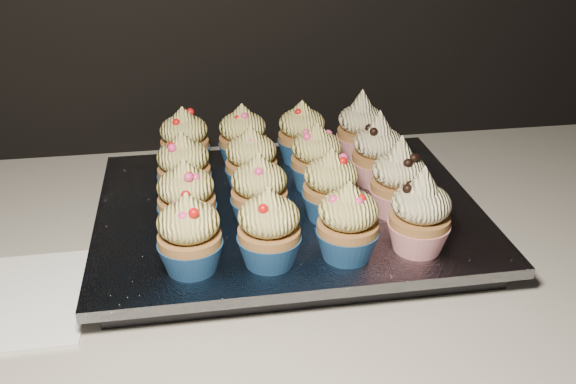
# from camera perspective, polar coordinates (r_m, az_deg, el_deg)

# --- Properties ---
(worktop) EXTENTS (2.44, 0.64, 0.04)m
(worktop) POSITION_cam_1_polar(r_m,az_deg,el_deg) (0.75, 3.29, -5.88)
(worktop) COLOR beige
(worktop) RESTS_ON cabinet
(napkin) EXTENTS (0.16, 0.16, 0.00)m
(napkin) POSITION_cam_1_polar(r_m,az_deg,el_deg) (0.70, -23.84, -8.87)
(napkin) COLOR white
(napkin) RESTS_ON worktop
(baking_tray) EXTENTS (0.41, 0.31, 0.02)m
(baking_tray) POSITION_cam_1_polar(r_m,az_deg,el_deg) (0.76, 0.00, -2.62)
(baking_tray) COLOR black
(baking_tray) RESTS_ON worktop
(foil_lining) EXTENTS (0.44, 0.34, 0.01)m
(foil_lining) POSITION_cam_1_polar(r_m,az_deg,el_deg) (0.75, 0.00, -1.49)
(foil_lining) COLOR silver
(foil_lining) RESTS_ON baking_tray
(cupcake_0) EXTENTS (0.06, 0.06, 0.08)m
(cupcake_0) POSITION_cam_1_polar(r_m,az_deg,el_deg) (0.62, -8.75, -3.85)
(cupcake_0) COLOR navy
(cupcake_0) RESTS_ON foil_lining
(cupcake_1) EXTENTS (0.06, 0.06, 0.08)m
(cupcake_1) POSITION_cam_1_polar(r_m,az_deg,el_deg) (0.62, -1.69, -3.38)
(cupcake_1) COLOR navy
(cupcake_1) RESTS_ON foil_lining
(cupcake_2) EXTENTS (0.06, 0.06, 0.08)m
(cupcake_2) POSITION_cam_1_polar(r_m,az_deg,el_deg) (0.64, 5.35, -2.82)
(cupcake_2) COLOR navy
(cupcake_2) RESTS_ON foil_lining
(cupcake_3) EXTENTS (0.06, 0.06, 0.10)m
(cupcake_3) POSITION_cam_1_polar(r_m,az_deg,el_deg) (0.66, 11.65, -2.00)
(cupcake_3) COLOR red
(cupcake_3) RESTS_ON foil_lining
(cupcake_4) EXTENTS (0.06, 0.06, 0.08)m
(cupcake_4) POSITION_cam_1_polar(r_m,az_deg,el_deg) (0.69, -9.01, -0.62)
(cupcake_4) COLOR navy
(cupcake_4) RESTS_ON foil_lining
(cupcake_5) EXTENTS (0.06, 0.06, 0.08)m
(cupcake_5) POSITION_cam_1_polar(r_m,az_deg,el_deg) (0.69, -2.56, -0.04)
(cupcake_5) COLOR navy
(cupcake_5) RESTS_ON foil_lining
(cupcake_6) EXTENTS (0.06, 0.06, 0.08)m
(cupcake_6) POSITION_cam_1_polar(r_m,az_deg,el_deg) (0.70, 3.83, 0.43)
(cupcake_6) COLOR navy
(cupcake_6) RESTS_ON foil_lining
(cupcake_7) EXTENTS (0.06, 0.06, 0.10)m
(cupcake_7) POSITION_cam_1_polar(r_m,az_deg,el_deg) (0.72, 9.78, 0.98)
(cupcake_7) COLOR red
(cupcake_7) RESTS_ON foil_lining
(cupcake_8) EXTENTS (0.06, 0.06, 0.08)m
(cupcake_8) POSITION_cam_1_polar(r_m,az_deg,el_deg) (0.76, -9.24, 2.07)
(cupcake_8) COLOR navy
(cupcake_8) RESTS_ON foil_lining
(cupcake_9) EXTENTS (0.06, 0.06, 0.08)m
(cupcake_9) POSITION_cam_1_polar(r_m,az_deg,el_deg) (0.76, -3.27, 2.65)
(cupcake_9) COLOR navy
(cupcake_9) RESTS_ON foil_lining
(cupcake_10) EXTENTS (0.06, 0.06, 0.08)m
(cupcake_10) POSITION_cam_1_polar(r_m,az_deg,el_deg) (0.77, 2.55, 2.96)
(cupcake_10) COLOR navy
(cupcake_10) RESTS_ON foil_lining
(cupcake_11) EXTENTS (0.06, 0.06, 0.10)m
(cupcake_11) POSITION_cam_1_polar(r_m,az_deg,el_deg) (0.79, 7.96, 3.49)
(cupcake_11) COLOR red
(cupcake_11) RESTS_ON foil_lining
(cupcake_12) EXTENTS (0.06, 0.06, 0.08)m
(cupcake_12) POSITION_cam_1_polar(r_m,az_deg,el_deg) (0.83, -9.18, 4.49)
(cupcake_12) COLOR navy
(cupcake_12) RESTS_ON foil_lining
(cupcake_13) EXTENTS (0.06, 0.06, 0.08)m
(cupcake_13) POSITION_cam_1_polar(r_m,az_deg,el_deg) (0.83, -4.04, 4.82)
(cupcake_13) COLOR navy
(cupcake_13) RESTS_ON foil_lining
(cupcake_14) EXTENTS (0.06, 0.06, 0.08)m
(cupcake_14) POSITION_cam_1_polar(r_m,az_deg,el_deg) (0.84, 1.23, 5.16)
(cupcake_14) COLOR navy
(cupcake_14) RESTS_ON foil_lining
(cupcake_15) EXTENTS (0.06, 0.06, 0.10)m
(cupcake_15) POSITION_cam_1_polar(r_m,az_deg,el_deg) (0.86, 6.47, 5.61)
(cupcake_15) COLOR red
(cupcake_15) RESTS_ON foil_lining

